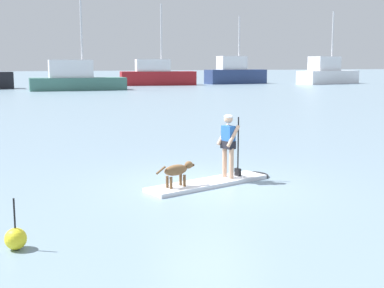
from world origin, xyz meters
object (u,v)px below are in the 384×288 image
at_px(moored_boat_center, 76,79).
at_px(moored_boat_far_port, 235,73).
at_px(person_paddler, 229,142).
at_px(dog, 178,171).
at_px(moored_boat_starboard, 157,75).
at_px(moored_boat_far_starboard, 327,73).
at_px(marker_buoy, 16,239).
at_px(paddleboard, 215,182).

distance_m(moored_boat_center, moored_boat_far_port, 27.49).
bearing_deg(person_paddler, dog, -165.48).
bearing_deg(moored_boat_starboard, person_paddler, -108.11).
distance_m(moored_boat_starboard, moored_boat_far_port, 12.62).
bearing_deg(moored_boat_center, moored_boat_far_port, 21.26).
distance_m(moored_boat_center, moored_boat_starboard, 15.97).
relative_size(person_paddler, moored_boat_far_port, 0.17).
bearing_deg(moored_boat_far_starboard, marker_buoy, -131.78).
height_order(paddleboard, moored_boat_far_starboard, moored_boat_far_starboard).
relative_size(person_paddler, dog, 1.48).
bearing_deg(moored_boat_center, moored_boat_starboard, 35.41).
bearing_deg(dog, moored_boat_far_starboard, 49.19).
relative_size(paddleboard, marker_buoy, 4.35).
height_order(dog, moored_boat_far_starboard, moored_boat_far_starboard).
distance_m(dog, marker_buoy, 4.74).
bearing_deg(marker_buoy, moored_boat_starboard, 68.10).
height_order(person_paddler, moored_boat_far_port, moored_boat_far_port).
relative_size(moored_boat_far_starboard, marker_buoy, 12.54).
bearing_deg(moored_boat_far_starboard, moored_boat_far_port, 154.67).
relative_size(moored_boat_far_port, marker_buoy, 11.51).
relative_size(person_paddler, moored_boat_center, 0.14).
relative_size(moored_boat_starboard, moored_boat_far_starboard, 1.02).
distance_m(person_paddler, dog, 1.72).
height_order(moored_boat_starboard, moored_boat_far_starboard, moored_boat_starboard).
bearing_deg(person_paddler, moored_boat_far_starboard, 49.97).
distance_m(moored_boat_center, marker_buoy, 52.10).
relative_size(paddleboard, dog, 3.39).
xyz_separation_m(paddleboard, moored_boat_far_port, (31.71, 57.92, 1.51)).
xyz_separation_m(person_paddler, moored_boat_center, (5.66, 47.84, 0.25)).
height_order(moored_boat_starboard, marker_buoy, moored_boat_starboard).
distance_m(moored_boat_far_port, moored_boat_far_starboard, 13.68).
bearing_deg(marker_buoy, moored_boat_center, 77.63).
distance_m(person_paddler, moored_boat_far_starboard, 67.85).
bearing_deg(moored_boat_starboard, moored_boat_center, -144.59).
distance_m(moored_boat_center, moored_boat_far_starboard, 38.20).
bearing_deg(moored_boat_starboard, moored_boat_far_port, 3.23).
xyz_separation_m(moored_boat_starboard, marker_buoy, (-24.17, -60.14, -1.20)).
bearing_deg(moored_boat_far_starboard, moored_boat_center, -173.82).
distance_m(dog, moored_boat_far_starboard, 69.19).
bearing_deg(dog, marker_buoy, -146.12).
xyz_separation_m(dog, moored_boat_starboard, (20.25, 57.50, 0.89)).
xyz_separation_m(paddleboard, moored_boat_starboard, (19.11, 57.21, 1.33)).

